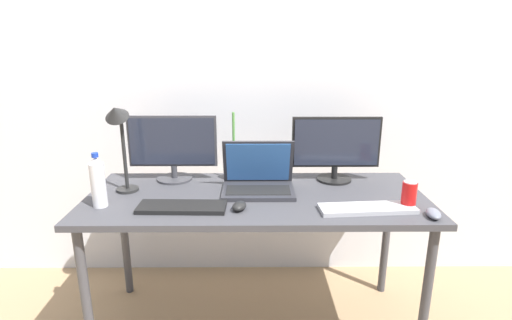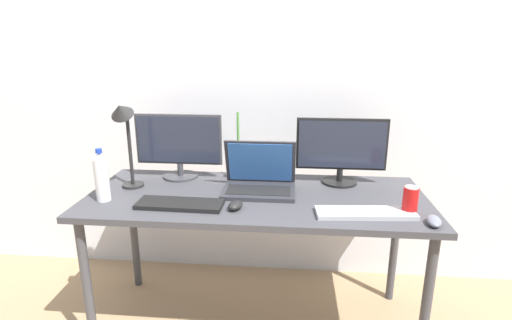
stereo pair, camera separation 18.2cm
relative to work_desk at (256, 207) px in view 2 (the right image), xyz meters
name	(u,v)px [view 2 (the right image)]	position (x,y,z in m)	size (l,w,h in m)	color
wall_back	(265,71)	(0.00, 0.59, 0.63)	(7.00, 0.08, 2.60)	silver
work_desk	(256,207)	(0.00, 0.00, 0.00)	(1.66, 0.69, 0.74)	#424247
monitor_left	(179,144)	(-0.45, 0.23, 0.26)	(0.47, 0.19, 0.35)	#38383D
monitor_center	(341,149)	(0.43, 0.22, 0.25)	(0.47, 0.19, 0.35)	black
laptop_silver	(259,180)	(0.01, 0.06, 0.12)	(0.36, 0.25, 0.26)	#2D2D33
keyboard_main	(180,204)	(-0.34, -0.17, 0.08)	(0.40, 0.14, 0.02)	black
keyboard_aux	(365,213)	(0.50, -0.19, 0.08)	(0.43, 0.12, 0.02)	#B2B2B7
mouse_by_keyboard	(434,221)	(0.76, -0.27, 0.08)	(0.06, 0.11, 0.03)	slate
mouse_by_laptop	(235,205)	(-0.08, -0.18, 0.08)	(0.06, 0.09, 0.04)	black
water_bottle	(102,177)	(-0.72, -0.14, 0.18)	(0.07, 0.07, 0.25)	silver
soda_can_near_keyboard	(410,201)	(0.69, -0.16, 0.13)	(0.07, 0.07, 0.13)	red
bamboo_vase	(239,167)	(-0.12, 0.23, 0.13)	(0.08, 0.08, 0.37)	#B2D1B7
desk_lamp	(124,128)	(-0.65, 0.02, 0.39)	(0.11, 0.18, 0.47)	black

